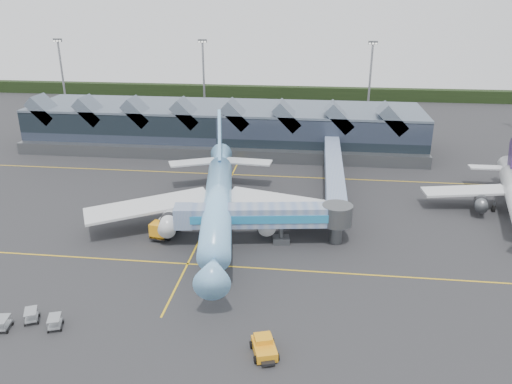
# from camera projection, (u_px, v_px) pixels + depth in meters

# --- Properties ---
(ground) EXTENTS (260.00, 260.00, 0.00)m
(ground) POSITION_uv_depth(u_px,v_px,m) (201.00, 237.00, 73.51)
(ground) COLOR #242426
(ground) RESTS_ON ground
(taxi_stripes) EXTENTS (120.00, 60.00, 0.01)m
(taxi_stripes) POSITION_uv_depth(u_px,v_px,m) (214.00, 210.00, 82.75)
(taxi_stripes) COLOR gold
(taxi_stripes) RESTS_ON ground
(tree_line_far) EXTENTS (260.00, 4.00, 4.00)m
(tree_line_far) POSITION_uv_depth(u_px,v_px,m) (270.00, 92.00, 174.47)
(tree_line_far) COLOR black
(tree_line_far) RESTS_ON ground
(terminal) EXTENTS (90.00, 22.25, 12.52)m
(terminal) POSITION_uv_depth(u_px,v_px,m) (224.00, 127.00, 116.07)
(terminal) COLOR black
(terminal) RESTS_ON ground
(light_masts) EXTENTS (132.40, 42.56, 22.45)m
(light_masts) POSITION_uv_depth(u_px,v_px,m) (337.00, 85.00, 124.67)
(light_masts) COLOR gray
(light_masts) RESTS_ON ground
(main_airliner) EXTENTS (40.13, 46.64, 15.01)m
(main_airliner) POSITION_uv_depth(u_px,v_px,m) (218.00, 200.00, 75.41)
(main_airliner) COLOR #77B0F1
(main_airliner) RESTS_ON ground
(jet_bridge) EXTENTS (25.07, 6.99, 5.90)m
(jet_bridge) POSITION_uv_depth(u_px,v_px,m) (274.00, 217.00, 70.30)
(jet_bridge) COLOR #677EAC
(jet_bridge) RESTS_ON ground
(fuel_truck) EXTENTS (3.90, 9.31, 3.10)m
(fuel_truck) POSITION_uv_depth(u_px,v_px,m) (170.00, 220.00, 75.02)
(fuel_truck) COLOR black
(fuel_truck) RESTS_ON ground
(pushback_tug) EXTENTS (3.24, 4.20, 1.70)m
(pushback_tug) POSITION_uv_depth(u_px,v_px,m) (264.00, 347.00, 49.22)
(pushback_tug) COLOR orange
(pushback_tug) RESTS_ON ground
(baggage_carts) EXTENTS (7.08, 3.96, 1.38)m
(baggage_carts) POSITION_uv_depth(u_px,v_px,m) (30.00, 320.00, 53.34)
(baggage_carts) COLOR #9B9FA3
(baggage_carts) RESTS_ON ground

